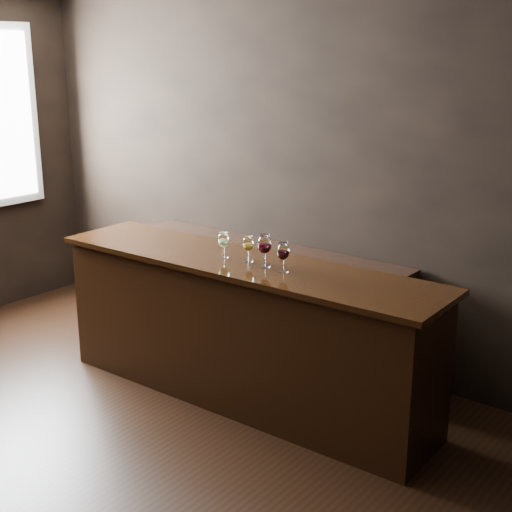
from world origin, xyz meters
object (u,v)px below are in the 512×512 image
Objects in this scene: glass_amber at (248,244)px; glass_red_a at (265,245)px; bar_counter at (243,333)px; glass_white at (223,240)px; glass_red_b at (283,252)px; back_bar_shelf at (264,300)px.

glass_red_a is (0.15, -0.03, 0.03)m from glass_amber.
bar_counter is at bearing -172.29° from glass_amber.
glass_red_a is (0.34, -0.00, 0.03)m from glass_white.
glass_red_a is at bearing 175.81° from glass_red_b.
glass_red_a is at bearing -9.60° from glass_amber.
glass_white is at bearing -172.15° from glass_amber.
glass_red_b reaches higher than back_bar_shelf.
glass_amber reaches higher than back_bar_shelf.
glass_white reaches higher than back_bar_shelf.
glass_white is (-0.14, -0.02, 0.63)m from bar_counter.
glass_red_a reaches higher than back_bar_shelf.
glass_amber is at bearing -60.02° from back_bar_shelf.
back_bar_shelf is 1.24m from glass_red_b.
bar_counter is 14.44× the size of glass_red_b.
bar_counter is 0.69m from glass_red_a.
bar_counter is 15.74× the size of glass_white.
bar_counter reaches higher than back_bar_shelf.
bar_counter is at bearing -62.95° from back_bar_shelf.
glass_white is 0.34m from glass_red_a.
back_bar_shelf is at bearing 115.72° from bar_counter.
glass_white is at bearing -73.29° from back_bar_shelf.
bar_counter is at bearing 7.89° from glass_white.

